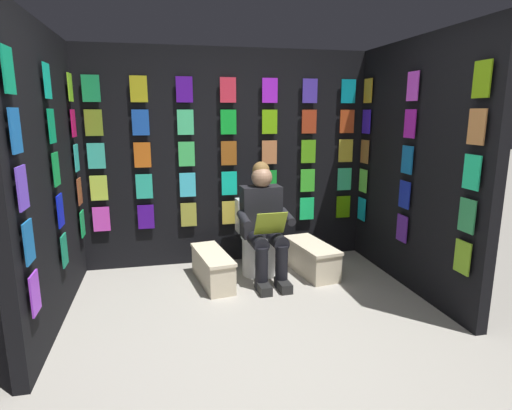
% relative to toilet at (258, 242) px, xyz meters
% --- Properties ---
extents(ground_plane, '(30.00, 30.00, 0.00)m').
position_rel_toilet_xyz_m(ground_plane, '(0.24, 1.70, -0.33)').
color(ground_plane, '#9E998E').
extents(display_wall_back, '(3.23, 0.14, 2.34)m').
position_rel_toilet_xyz_m(display_wall_back, '(0.24, -0.45, 0.85)').
color(display_wall_back, black).
rests_on(display_wall_back, ground).
extents(display_wall_left, '(0.14, 2.10, 2.34)m').
position_rel_toilet_xyz_m(display_wall_left, '(-1.37, 0.65, 0.85)').
color(display_wall_left, black).
rests_on(display_wall_left, ground).
extents(display_wall_right, '(0.14, 2.10, 2.34)m').
position_rel_toilet_xyz_m(display_wall_right, '(1.86, 0.65, 0.85)').
color(display_wall_right, black).
rests_on(display_wall_right, ground).
extents(toilet, '(0.41, 0.56, 0.77)m').
position_rel_toilet_xyz_m(toilet, '(0.00, 0.00, 0.00)').
color(toilet, white).
rests_on(toilet, ground).
extents(person_reading, '(0.54, 0.70, 1.19)m').
position_rel_toilet_xyz_m(person_reading, '(-0.01, 0.23, 0.27)').
color(person_reading, black).
rests_on(person_reading, ground).
extents(comic_longbox_near, '(0.42, 0.80, 0.32)m').
position_rel_toilet_xyz_m(comic_longbox_near, '(-0.54, 0.18, -0.16)').
color(comic_longbox_near, beige).
rests_on(comic_longbox_near, ground).
extents(comic_longbox_far, '(0.38, 0.81, 0.32)m').
position_rel_toilet_xyz_m(comic_longbox_far, '(0.52, 0.23, -0.17)').
color(comic_longbox_far, beige).
rests_on(comic_longbox_far, ground).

